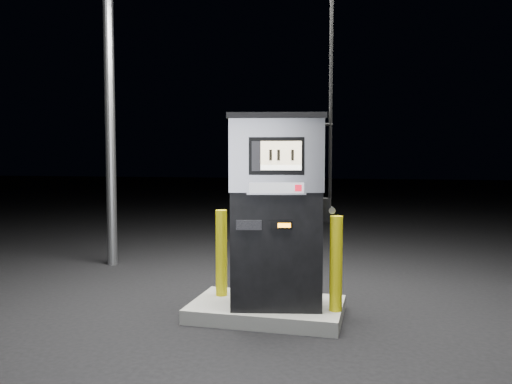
# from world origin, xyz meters

# --- Properties ---
(ground) EXTENTS (80.00, 80.00, 0.00)m
(ground) POSITION_xyz_m (0.00, 0.00, 0.00)
(ground) COLOR black
(ground) RESTS_ON ground
(pump_island) EXTENTS (1.60, 1.00, 0.15)m
(pump_island) POSITION_xyz_m (0.00, 0.00, 0.07)
(pump_island) COLOR slate
(pump_island) RESTS_ON ground
(fuel_dispenser) EXTENTS (1.15, 0.78, 4.13)m
(fuel_dispenser) POSITION_xyz_m (0.12, -0.10, 1.17)
(fuel_dispenser) COLOR black
(fuel_dispenser) RESTS_ON pump_island
(bollard_left) EXTENTS (0.17, 0.17, 0.97)m
(bollard_left) POSITION_xyz_m (-0.56, 0.16, 0.63)
(bollard_left) COLOR #CFC40B
(bollard_left) RESTS_ON pump_island
(bollard_right) EXTENTS (0.17, 0.17, 0.97)m
(bollard_right) POSITION_xyz_m (0.74, -0.11, 0.63)
(bollard_right) COLOR #CFC40B
(bollard_right) RESTS_ON pump_island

